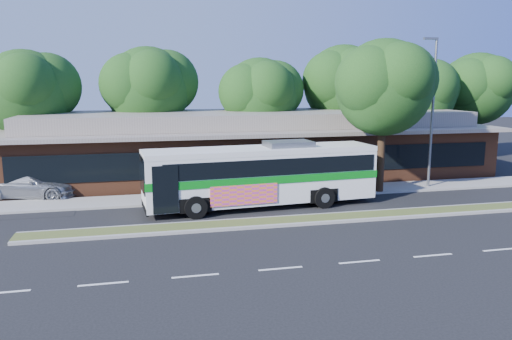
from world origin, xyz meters
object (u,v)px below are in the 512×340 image
(sidewalk_tree, at_px, (389,85))
(sedan, at_px, (28,185))
(lamp_post, at_px, (432,109))
(transit_bus, at_px, (262,171))

(sidewalk_tree, bearing_deg, sedan, 171.13)
(lamp_post, distance_m, sidewalk_tree, 3.50)
(lamp_post, bearing_deg, transit_bus, -168.79)
(sedan, relative_size, sidewalk_tree, 0.60)
(lamp_post, bearing_deg, sedan, 173.50)
(lamp_post, height_order, sedan, lamp_post)
(lamp_post, distance_m, transit_bus, 11.69)
(sedan, xyz_separation_m, sidewalk_tree, (20.34, -3.17, 5.53))
(transit_bus, height_order, sedan, transit_bus)
(transit_bus, bearing_deg, sidewalk_tree, 7.43)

